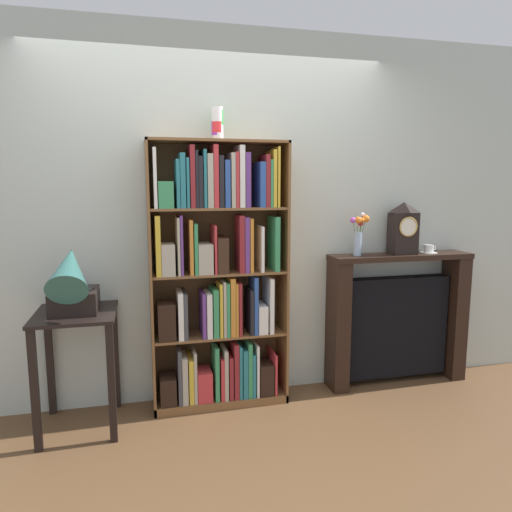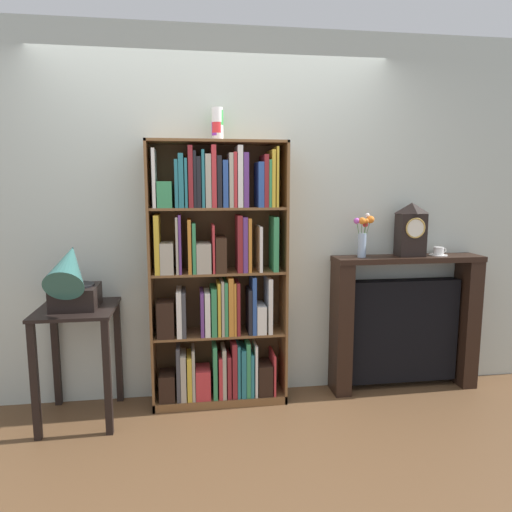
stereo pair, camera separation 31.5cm
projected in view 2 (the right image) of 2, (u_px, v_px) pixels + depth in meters
ground_plane at (222, 412)px, 3.32m from camera, size 8.22×6.40×0.02m
wall_back at (249, 218)px, 3.49m from camera, size 5.22×0.08×2.68m
bookshelf at (218, 282)px, 3.33m from camera, size 0.96×0.28×1.88m
cup_stack at (217, 124)px, 3.21m from camera, size 0.08×0.08×0.22m
side_table_left at (78, 337)px, 3.12m from camera, size 0.50×0.55×0.78m
gramophone at (71, 278)px, 2.98m from camera, size 0.28×0.51×0.51m
fireplace_mantel at (404, 324)px, 3.64m from camera, size 1.15×0.24×1.05m
mantel_clock at (411, 230)px, 3.51m from camera, size 0.20×0.15×0.40m
flower_vase at (363, 235)px, 3.46m from camera, size 0.16×0.09×0.33m
teacup_with_saucer at (439, 252)px, 3.57m from camera, size 0.13×0.13×0.07m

